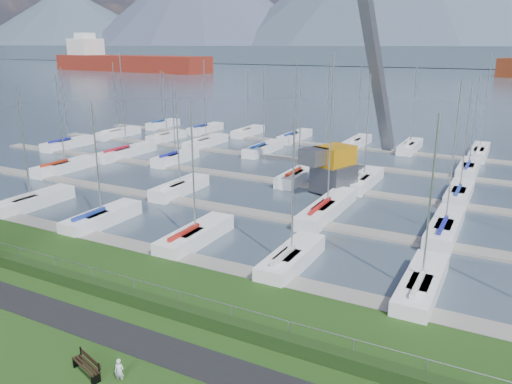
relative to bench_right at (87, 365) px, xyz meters
The scene contains 11 objects.
path 3.20m from the bench_right, 118.31° to the left, with size 160.00×2.00×0.04m, color black.
water 265.80m from the bench_right, 90.32° to the left, with size 800.00×540.00×0.20m, color #3D4B59.
hedge 5.61m from the bench_right, 105.60° to the left, with size 80.00×0.70×0.70m, color #1B3112.
fence 6.04m from the bench_right, 104.57° to the left, with size 0.04×0.04×80.00m, color #999AA1.
foothill 335.85m from the bench_right, 90.26° to the left, with size 900.00×80.00×12.00m, color #425160.
docks 31.84m from the bench_right, 92.71° to the left, with size 90.00×41.60×0.25m.
bench_right is the anchor object (origin of this frame).
person 1.49m from the bench_right, 12.88° to the left, with size 0.40×0.26×1.10m, color silver.
crane 32.20m from the bench_right, 89.38° to the left, with size 5.74×13.49×22.35m.
cargo_ship_west 256.40m from the bench_right, 131.75° to the left, with size 95.35×26.25×21.50m.
sailboat_fleet 36.11m from the bench_right, 92.45° to the left, with size 76.13×49.96×13.82m.
Camera 1 is at (15.93, -18.17, 13.14)m, focal length 35.00 mm.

